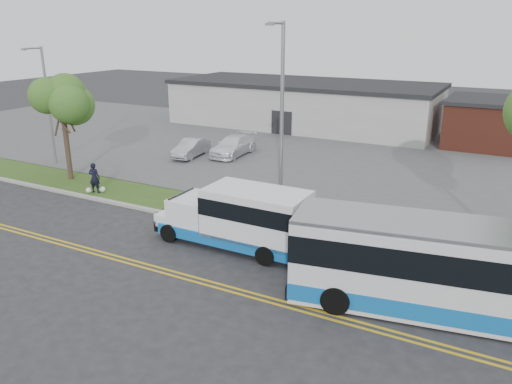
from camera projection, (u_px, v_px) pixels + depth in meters
The scene contains 18 objects.
ground at pixel (199, 232), 23.89m from camera, with size 140.00×140.00×0.00m, color #28282B.
lane_line_north at pixel (146, 264), 20.67m from camera, with size 70.00×0.12×0.01m, color gold.
lane_line_south at pixel (141, 267), 20.42m from camera, with size 70.00×0.12×0.01m, color gold.
curb at pixel (211, 223), 24.79m from camera, with size 80.00×0.30×0.15m, color #9E9B93.
verge at pixel (230, 212), 26.31m from camera, with size 80.00×3.30×0.10m, color #344918.
parking_lot at pixel (324, 154), 38.11m from camera, with size 80.00×25.00×0.10m, color #4C4C4F.
commercial_building at pixel (304, 104), 48.48m from camera, with size 25.40×10.40×4.35m.
brick_wing at pixel (487, 122), 40.36m from camera, with size 6.30×7.30×3.90m.
tree_west at pixel (61, 100), 30.31m from camera, with size 4.40×4.40×6.91m.
streetlight_near at pixel (281, 120), 23.18m from camera, with size 0.35×1.53×9.50m.
streetlight_far at pixel (47, 101), 34.15m from camera, with size 0.35×1.53×8.00m.
shuttle_bus at pixel (242, 216), 21.82m from camera, with size 7.26×2.49×2.77m.
transit_bus at pixel (466, 272), 16.53m from camera, with size 11.90×4.55×3.23m.
pedestrian at pixel (94, 178), 28.98m from camera, with size 0.65×0.43×1.79m, color black.
parked_car_a at pixel (191, 148), 37.11m from camera, with size 1.37×3.92×1.29m, color #AAADB1.
parked_car_b at pixel (233, 146), 37.57m from camera, with size 1.99×4.90×1.42m, color white.
grocery_bag_left at pixel (89, 190), 29.14m from camera, with size 0.32×0.32×0.32m, color white.
grocery_bag_right at pixel (103, 189), 29.29m from camera, with size 0.32×0.32×0.32m, color white.
Camera 1 is at (12.81, -18.17, 9.38)m, focal length 35.00 mm.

